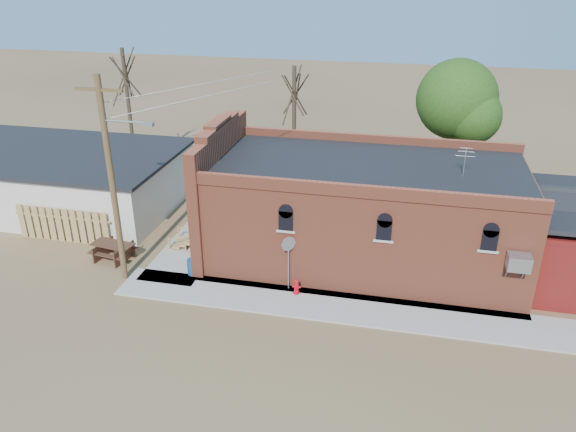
% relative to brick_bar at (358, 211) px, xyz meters
% --- Properties ---
extents(ground, '(120.00, 120.00, 0.00)m').
position_rel_brick_bar_xyz_m(ground, '(-1.64, -5.49, -2.34)').
color(ground, brown).
rests_on(ground, ground).
extents(sidewalk_south, '(19.00, 2.20, 0.08)m').
position_rel_brick_bar_xyz_m(sidewalk_south, '(-0.14, -4.59, -2.30)').
color(sidewalk_south, '#9E9991').
rests_on(sidewalk_south, ground).
extents(sidewalk_west, '(2.60, 10.00, 0.08)m').
position_rel_brick_bar_xyz_m(sidewalk_west, '(-7.94, 0.51, -2.30)').
color(sidewalk_west, '#9E9991').
rests_on(sidewalk_west, ground).
extents(brick_bar, '(16.40, 7.97, 6.30)m').
position_rel_brick_bar_xyz_m(brick_bar, '(0.00, 0.00, 0.00)').
color(brick_bar, '#A84D33').
rests_on(brick_bar, ground).
extents(storage_building, '(20.40, 8.40, 3.17)m').
position_rel_brick_bar_xyz_m(storage_building, '(-20.64, 2.51, -0.74)').
color(storage_building, silver).
rests_on(storage_building, ground).
extents(wood_fence, '(5.20, 0.10, 1.80)m').
position_rel_brick_bar_xyz_m(wood_fence, '(-14.44, -1.69, -1.44)').
color(wood_fence, '#A28349').
rests_on(wood_fence, ground).
extents(utility_pole, '(3.12, 0.26, 9.00)m').
position_rel_brick_bar_xyz_m(utility_pole, '(-9.79, -4.29, 2.43)').
color(utility_pole, '#523B21').
rests_on(utility_pole, ground).
extents(tree_bare_near, '(2.80, 2.80, 7.65)m').
position_rel_brick_bar_xyz_m(tree_bare_near, '(-4.64, 7.51, 3.62)').
color(tree_bare_near, '#403425').
rests_on(tree_bare_near, ground).
extents(tree_bare_far, '(2.80, 2.80, 8.16)m').
position_rel_brick_bar_xyz_m(tree_bare_far, '(-15.64, 8.51, 4.02)').
color(tree_bare_far, '#403425').
rests_on(tree_bare_far, ground).
extents(tree_leafy, '(4.40, 4.40, 8.15)m').
position_rel_brick_bar_xyz_m(tree_leafy, '(4.36, 8.01, 3.59)').
color(tree_leafy, '#403425').
rests_on(tree_leafy, ground).
extents(fire_hydrant, '(0.39, 0.38, 0.67)m').
position_rel_brick_bar_xyz_m(fire_hydrant, '(-2.08, -4.01, -1.93)').
color(fire_hydrant, red).
rests_on(fire_hydrant, sidewalk_south).
extents(stop_sign, '(0.54, 0.51, 2.51)m').
position_rel_brick_bar_xyz_m(stop_sign, '(-2.49, -3.69, -0.33)').
color(stop_sign, '#98979D').
rests_on(stop_sign, sidewalk_south).
extents(trash_barrel, '(0.53, 0.53, 0.73)m').
position_rel_brick_bar_xyz_m(trash_barrel, '(-6.94, -3.45, -1.89)').
color(trash_barrel, navy).
rests_on(trash_barrel, sidewalk_west).
extents(picnic_table, '(2.17, 1.76, 0.82)m').
position_rel_brick_bar_xyz_m(picnic_table, '(-11.14, -2.84, -1.80)').
color(picnic_table, '#43281B').
rests_on(picnic_table, ground).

